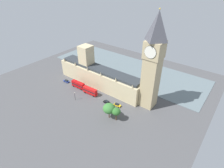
% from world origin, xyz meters
% --- Properties ---
extents(ground_plane, '(144.56, 144.56, 0.00)m').
position_xyz_m(ground_plane, '(0.00, 0.00, 0.00)').
color(ground_plane, '#4C4C4F').
extents(river_thames, '(43.36, 130.10, 0.25)m').
position_xyz_m(river_thames, '(-35.60, 0.00, 0.12)').
color(river_thames, slate).
rests_on(river_thames, ground).
extents(parliament_building, '(12.21, 66.64, 26.72)m').
position_xyz_m(parliament_building, '(-1.99, -1.72, 7.67)').
color(parliament_building, '#CCBA8E').
rests_on(parliament_building, ground).
extents(clock_tower, '(9.40, 9.40, 55.31)m').
position_xyz_m(clock_tower, '(-2.70, 37.65, 28.61)').
color(clock_tower, tan).
rests_on(clock_tower, ground).
extents(car_blue_by_river_gate, '(2.07, 4.81, 1.74)m').
position_xyz_m(car_blue_by_river_gate, '(10.18, -22.26, 0.89)').
color(car_blue_by_river_gate, navy).
rests_on(car_blue_by_river_gate, ground).
extents(double_decker_bus_kerbside, '(2.91, 10.57, 4.75)m').
position_xyz_m(double_decker_bus_kerbside, '(10.05, -9.59, 2.63)').
color(double_decker_bus_kerbside, '#B20C0F').
rests_on(double_decker_bus_kerbside, ground).
extents(double_decker_bus_leading, '(3.09, 10.62, 4.75)m').
position_xyz_m(double_decker_bus_leading, '(10.62, 2.33, 2.63)').
color(double_decker_bus_leading, red).
rests_on(double_decker_bus_leading, ground).
extents(car_black_near_tower, '(1.97, 4.27, 1.74)m').
position_xyz_m(car_black_near_tower, '(11.45, 17.15, 0.89)').
color(car_black_near_tower, black).
rests_on(car_black_near_tower, ground).
extents(car_yellow_cab_far_end, '(2.27, 4.64, 1.74)m').
position_xyz_m(car_yellow_cab_far_end, '(9.82, 23.95, 0.89)').
color(car_yellow_cab_far_end, gold).
rests_on(car_yellow_cab_far_end, ground).
extents(pedestrian_midblock, '(0.50, 0.60, 1.63)m').
position_xyz_m(pedestrian_midblock, '(6.91, -2.91, 0.73)').
color(pedestrian_midblock, black).
rests_on(pedestrian_midblock, ground).
extents(plane_tree_corner, '(4.81, 4.81, 8.09)m').
position_xyz_m(plane_tree_corner, '(19.92, 30.60, 5.99)').
color(plane_tree_corner, brown).
rests_on(plane_tree_corner, ground).
extents(plane_tree_opposite_hall, '(6.70, 6.70, 9.24)m').
position_xyz_m(plane_tree_opposite_hall, '(20.58, 26.29, 6.37)').
color(plane_tree_opposite_hall, brown).
rests_on(plane_tree_opposite_hall, ground).
extents(street_lamp_trailing, '(0.56, 0.56, 5.77)m').
position_xyz_m(street_lamp_trailing, '(21.05, -0.78, 4.07)').
color(street_lamp_trailing, black).
rests_on(street_lamp_trailing, ground).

